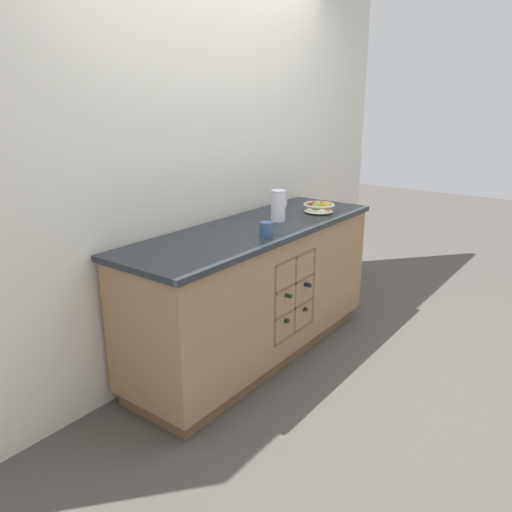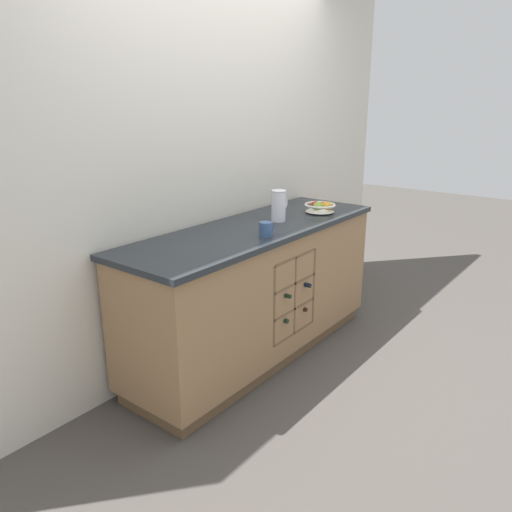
{
  "view_description": "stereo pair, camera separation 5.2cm",
  "coord_description": "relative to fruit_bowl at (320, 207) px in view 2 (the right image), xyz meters",
  "views": [
    {
      "loc": [
        -2.47,
        -1.85,
        1.69
      ],
      "look_at": [
        0.0,
        0.0,
        0.71
      ],
      "focal_mm": 35.0,
      "sensor_mm": 36.0,
      "label": 1
    },
    {
      "loc": [
        -2.44,
        -1.89,
        1.69
      ],
      "look_at": [
        0.0,
        0.0,
        0.71
      ],
      "focal_mm": 35.0,
      "sensor_mm": 36.0,
      "label": 2
    }
  ],
  "objects": [
    {
      "name": "ceramic_mug",
      "position": [
        -0.74,
        -0.07,
        0.0
      ],
      "size": [
        0.12,
        0.08,
        0.09
      ],
      "color": "#385684",
      "rests_on": "kitchen_island"
    },
    {
      "name": "ground_plane",
      "position": [
        -0.59,
        0.12,
        -0.95
      ],
      "size": [
        14.0,
        14.0,
        0.0
      ],
      "primitive_type": "plane",
      "color": "#4C4742"
    },
    {
      "name": "back_wall",
      "position": [
        -0.59,
        0.48,
        0.33
      ],
      "size": [
        4.4,
        0.06,
        2.55
      ],
      "primitive_type": "cube",
      "color": "silver",
      "rests_on": "ground_plane"
    },
    {
      "name": "kitchen_island",
      "position": [
        -0.59,
        0.12,
        -0.49
      ],
      "size": [
        2.02,
        0.65,
        0.9
      ],
      "color": "brown",
      "rests_on": "ground_plane"
    },
    {
      "name": "fruit_bowl",
      "position": [
        0.0,
        0.0,
        0.0
      ],
      "size": [
        0.22,
        0.22,
        0.08
      ],
      "color": "silver",
      "rests_on": "kitchen_island"
    },
    {
      "name": "white_pitcher",
      "position": [
        -0.39,
        0.09,
        0.07
      ],
      "size": [
        0.15,
        0.1,
        0.21
      ],
      "color": "white",
      "rests_on": "kitchen_island"
    }
  ]
}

